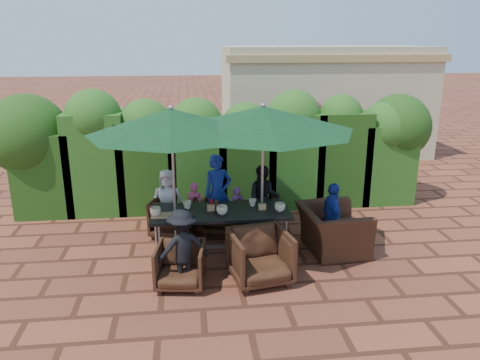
{
  "coord_description": "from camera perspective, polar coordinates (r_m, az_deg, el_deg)",
  "views": [
    {
      "loc": [
        -0.69,
        -7.06,
        3.4
      ],
      "look_at": [
        0.17,
        0.4,
        1.13
      ],
      "focal_mm": 35.0,
      "sensor_mm": 36.0,
      "label": 1
    }
  ],
  "objects": [
    {
      "name": "pedestrian_b",
      "position": [
        12.04,
        8.59,
        4.94
      ],
      "size": [
        0.94,
        0.59,
        1.93
      ],
      "primitive_type": "imported",
      "rotation": [
        0.0,
        0.0,
        3.11
      ],
      "color": "#EA528A",
      "rests_on": "ground"
    },
    {
      "name": "cup_d",
      "position": [
        7.74,
        1.54,
        -2.76
      ],
      "size": [
        0.13,
        0.13,
        0.12
      ],
      "primitive_type": "imported",
      "color": "beige",
      "rests_on": "dining_table"
    },
    {
      "name": "sauce_bottle",
      "position": [
        7.54,
        -2.84,
        -3.1
      ],
      "size": [
        0.04,
        0.04,
        0.17
      ],
      "primitive_type": "cylinder",
      "color": "#4C230C",
      "rests_on": "dining_table"
    },
    {
      "name": "cup_e",
      "position": [
        7.52,
        4.89,
        -3.33
      ],
      "size": [
        0.17,
        0.17,
        0.14
      ],
      "primitive_type": "imported",
      "color": "beige",
      "rests_on": "dining_table"
    },
    {
      "name": "cup_a",
      "position": [
        7.43,
        -10.26,
        -3.81
      ],
      "size": [
        0.17,
        0.17,
        0.14
      ],
      "primitive_type": "imported",
      "color": "beige",
      "rests_on": "dining_table"
    },
    {
      "name": "cup_b",
      "position": [
        7.66,
        -6.45,
        -3.02
      ],
      "size": [
        0.14,
        0.14,
        0.13
      ],
      "primitive_type": "imported",
      "color": "beige",
      "rests_on": "dining_table"
    },
    {
      "name": "chair_far_left",
      "position": [
        8.49,
        -8.05,
        -4.18
      ],
      "size": [
        0.91,
        0.88,
        0.77
      ],
      "primitive_type": "imported",
      "rotation": [
        0.0,
        0.0,
        2.85
      ],
      "color": "black",
      "rests_on": "ground"
    },
    {
      "name": "dining_table",
      "position": [
        7.58,
        -2.4,
        -4.28
      ],
      "size": [
        2.22,
        0.9,
        0.75
      ],
      "color": "black",
      "rests_on": "ground"
    },
    {
      "name": "pedestrian_a",
      "position": [
        11.8,
        4.2,
        3.9
      ],
      "size": [
        1.47,
        0.58,
        1.55
      ],
      "primitive_type": "imported",
      "rotation": [
        0.0,
        0.0,
        3.19
      ],
      "color": "green",
      "rests_on": "ground"
    },
    {
      "name": "adult_near_left",
      "position": [
        6.7,
        -6.98,
        -8.23
      ],
      "size": [
        0.81,
        0.53,
        1.16
      ],
      "primitive_type": "imported",
      "rotation": [
        0.0,
        0.0,
        3.42
      ],
      "color": "black",
      "rests_on": "ground"
    },
    {
      "name": "building",
      "position": [
        14.77,
        10.09,
        9.58
      ],
      "size": [
        6.2,
        3.08,
        3.2
      ],
      "color": "#BEB28D",
      "rests_on": "ground"
    },
    {
      "name": "pedestrian_c",
      "position": [
        12.33,
        11.87,
        4.31
      ],
      "size": [
        1.1,
        0.65,
        1.62
      ],
      "primitive_type": "imported",
      "rotation": [
        0.0,
        0.0,
        2.97
      ],
      "color": "#94969C",
      "rests_on": "ground"
    },
    {
      "name": "adult_far_left",
      "position": [
        8.55,
        -8.8,
        -2.59
      ],
      "size": [
        0.6,
        0.38,
        1.18
      ],
      "primitive_type": "imported",
      "rotation": [
        0.0,
        0.0,
        -0.07
      ],
      "color": "silver",
      "rests_on": "ground"
    },
    {
      "name": "chair_end_right",
      "position": [
        7.9,
        11.26,
        -5.12
      ],
      "size": [
        0.82,
        1.19,
        0.99
      ],
      "primitive_type": "imported",
      "rotation": [
        0.0,
        0.0,
        1.65
      ],
      "color": "black",
      "rests_on": "ground"
    },
    {
      "name": "child_left",
      "position": [
        8.59,
        -5.54,
        -3.3
      ],
      "size": [
        0.38,
        0.34,
        0.92
      ],
      "primitive_type": "imported",
      "rotation": [
        0.0,
        0.0,
        -0.24
      ],
      "color": "#EA528A",
      "rests_on": "ground"
    },
    {
      "name": "umbrella_left",
      "position": [
        7.14,
        -8.37,
        7.05
      ],
      "size": [
        2.58,
        2.58,
        2.46
      ],
      "color": "gray",
      "rests_on": "ground"
    },
    {
      "name": "chair_near_right",
      "position": [
        6.84,
        2.5,
        -9.03
      ],
      "size": [
        0.94,
        0.9,
        0.84
      ],
      "primitive_type": "imported",
      "rotation": [
        0.0,
        0.0,
        0.18
      ],
      "color": "black",
      "rests_on": "ground"
    },
    {
      "name": "chair_far_right",
      "position": [
        8.68,
        2.01,
        -3.69
      ],
      "size": [
        0.77,
        0.73,
        0.72
      ],
      "primitive_type": "imported",
      "rotation": [
        0.0,
        0.0,
        3.03
      ],
      "color": "black",
      "rests_on": "ground"
    },
    {
      "name": "ketchup_bottle",
      "position": [
        7.61,
        -3.47,
        -2.92
      ],
      "size": [
        0.04,
        0.04,
        0.17
      ],
      "primitive_type": "cylinder",
      "color": "#B20C0A",
      "rests_on": "dining_table"
    },
    {
      "name": "number_block_left",
      "position": [
        7.54,
        -3.57,
        -3.4
      ],
      "size": [
        0.12,
        0.06,
        0.1
      ],
      "primitive_type": "cube",
      "color": "tan",
      "rests_on": "dining_table"
    },
    {
      "name": "cup_c",
      "position": [
        7.37,
        -2.21,
        -3.68
      ],
      "size": [
        0.18,
        0.18,
        0.14
      ],
      "primitive_type": "imported",
      "color": "beige",
      "rests_on": "dining_table"
    },
    {
      "name": "umbrella_right",
      "position": [
        7.32,
        2.83,
        7.47
      ],
      "size": [
        2.91,
        2.91,
        2.46
      ],
      "color": "gray",
      "rests_on": "ground"
    },
    {
      "name": "hedge_wall",
      "position": [
        9.63,
        -3.08,
        4.24
      ],
      "size": [
        9.1,
        1.6,
        2.49
      ],
      "color": "#1C3A0F",
      "rests_on": "ground"
    },
    {
      "name": "chair_near_left",
      "position": [
        6.79,
        -7.28,
        -10.07
      ],
      "size": [
        0.76,
        0.72,
        0.69
      ],
      "primitive_type": "imported",
      "rotation": [
        0.0,
        0.0,
        -0.14
      ],
      "color": "black",
      "rests_on": "ground"
    },
    {
      "name": "child_right",
      "position": [
        8.63,
        -0.31,
        -3.5
      ],
      "size": [
        0.31,
        0.26,
        0.81
      ],
      "primitive_type": "imported",
      "rotation": [
        0.0,
        0.0,
        -0.06
      ],
      "color": "#9A50AE",
      "rests_on": "ground"
    },
    {
      "name": "serving_tray",
      "position": [
        7.43,
        -9.43,
        -4.27
      ],
      "size": [
        0.35,
        0.25,
        0.02
      ],
      "primitive_type": "cube",
      "color": "tan",
      "rests_on": "dining_table"
    },
    {
      "name": "chair_far_mid",
      "position": [
        8.58,
        -2.24,
        -4.06
      ],
      "size": [
        0.8,
        0.77,
        0.69
      ],
      "primitive_type": "imported",
      "rotation": [
        0.0,
        0.0,
        2.9
      ],
      "color": "black",
      "rests_on": "ground"
    },
    {
      "name": "number_block_right",
      "position": [
        7.58,
        2.72,
        -3.27
      ],
      "size": [
        0.12,
        0.06,
        0.1
      ],
      "primitive_type": "cube",
      "color": "tan",
      "rests_on": "dining_table"
    },
    {
      "name": "ground",
      "position": [
        7.87,
        -0.91,
        -8.8
      ],
      "size": [
        80.0,
        80.0,
        0.0
      ],
      "primitive_type": "plane",
      "color": "brown",
      "rests_on": "ground"
    },
    {
      "name": "adult_far_right",
      "position": [
        8.54,
        2.91,
        -2.26
      ],
      "size": [
        0.65,
        0.46,
        1.23
      ],
      "primitive_type": "imported",
      "rotation": [
        0.0,
        0.0,
        -0.19
      ],
      "color": "black",
      "rests_on": "ground"
    },
    {
      "name": "adult_far_mid",
      "position": [
        8.54,
        -2.7,
        -1.57
      ],
      "size": [
        0.6,
        0.53,
        1.42
      ],
      "primitive_type": "imported",
      "rotation": [
        0.0,
        0.0,
        0.25
      ],
      "color": "navy",
      "rests_on": "ground"
    },
    {
      "name": "adult_end_right",
      "position": [
        7.89,
        11.17,
        -4.46
      ],
      "size": [
        0.38,
        0.7,
        1.16
      ],
      "primitive_type": "imported",
      "rotation": [
        0.0,
        0.0,
        1.62
      ],
      "color": "navy",
      "rests_on": "ground"
    }
  ]
}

